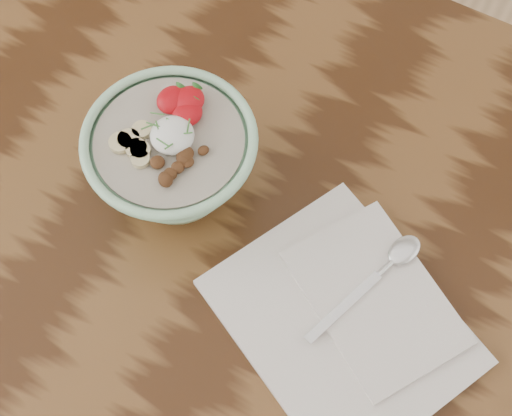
# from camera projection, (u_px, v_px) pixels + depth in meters

# --- Properties ---
(table) EXTENTS (1.60, 0.90, 0.75)m
(table) POSITION_uv_depth(u_px,v_px,m) (143.00, 196.00, 0.99)
(table) COLOR #381E0E
(table) RESTS_ON ground
(breakfast_bowl) EXTENTS (0.20, 0.20, 0.13)m
(breakfast_bowl) POSITION_uv_depth(u_px,v_px,m) (173.00, 157.00, 0.83)
(breakfast_bowl) COLOR #A1D9AE
(breakfast_bowl) RESTS_ON table
(napkin) EXTENTS (0.34, 0.32, 0.02)m
(napkin) POSITION_uv_depth(u_px,v_px,m) (349.00, 317.00, 0.81)
(napkin) COLOR white
(napkin) RESTS_ON table
(spoon) EXTENTS (0.08, 0.18, 0.01)m
(spoon) POSITION_uv_depth(u_px,v_px,m) (389.00, 264.00, 0.82)
(spoon) COLOR silver
(spoon) RESTS_ON napkin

